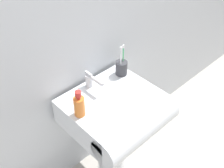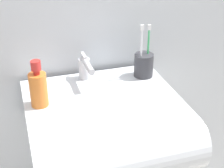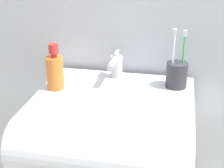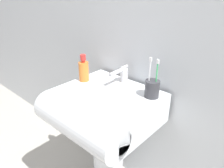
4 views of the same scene
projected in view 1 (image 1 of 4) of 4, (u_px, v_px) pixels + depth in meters
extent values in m
cube|color=silver|center=(77.00, 8.00, 1.43)|extent=(5.00, 0.05, 2.40)
cylinder|color=white|center=(111.00, 148.00, 1.87)|extent=(0.18, 0.18, 0.58)
cube|color=white|center=(111.00, 108.00, 1.63)|extent=(0.52, 0.42, 0.17)
cylinder|color=white|center=(138.00, 128.00, 1.52)|extent=(0.52, 0.17, 0.17)
cylinder|color=silver|center=(89.00, 81.00, 1.63)|extent=(0.04, 0.04, 0.08)
cylinder|color=silver|center=(96.00, 80.00, 1.57)|extent=(0.02, 0.12, 0.02)
cube|color=silver|center=(89.00, 74.00, 1.60)|extent=(0.01, 0.06, 0.01)
cylinder|color=#38383D|center=(121.00, 68.00, 1.72)|extent=(0.07, 0.07, 0.09)
cylinder|color=white|center=(121.00, 62.00, 1.67)|extent=(0.01, 0.01, 0.17)
cube|color=white|center=(121.00, 48.00, 1.61)|extent=(0.01, 0.01, 0.02)
cylinder|color=#3FB266|center=(123.00, 59.00, 1.70)|extent=(0.01, 0.01, 0.17)
cube|color=white|center=(124.00, 46.00, 1.64)|extent=(0.01, 0.01, 0.02)
cylinder|color=orange|center=(79.00, 107.00, 1.44)|extent=(0.06, 0.06, 0.11)
cylinder|color=red|center=(78.00, 97.00, 1.40)|extent=(0.02, 0.02, 0.01)
cylinder|color=red|center=(78.00, 94.00, 1.39)|extent=(0.03, 0.03, 0.03)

